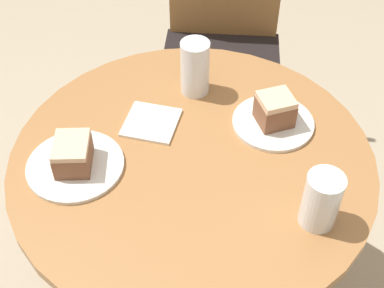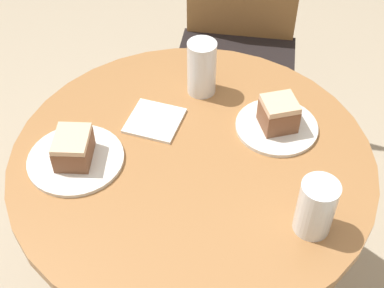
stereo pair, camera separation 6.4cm
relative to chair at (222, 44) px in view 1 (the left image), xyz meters
The scene contains 9 objects.
table 0.82m from the chair, 97.44° to the right, with size 0.89×0.89×0.72m.
chair is the anchor object (origin of this frame).
plate_near 0.74m from the chair, 81.58° to the right, with size 0.21×0.21×0.01m.
plate_far 0.96m from the chair, 114.35° to the right, with size 0.23×0.23×0.01m.
cake_slice_near 0.76m from the chair, 81.58° to the right, with size 0.11×0.10×0.08m.
cake_slice_far 0.97m from the chair, 114.35° to the right, with size 0.09×0.10×0.07m.
glass_lemonade 0.65m from the chair, 100.14° to the right, with size 0.08×0.08×0.16m.
glass_water 1.05m from the chair, 80.41° to the right, with size 0.08×0.08×0.14m.
napkin_stack 0.77m from the chair, 106.95° to the right, with size 0.16×0.16×0.01m.
Camera 1 is at (0.01, -0.89, 1.67)m, focal length 50.00 mm.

